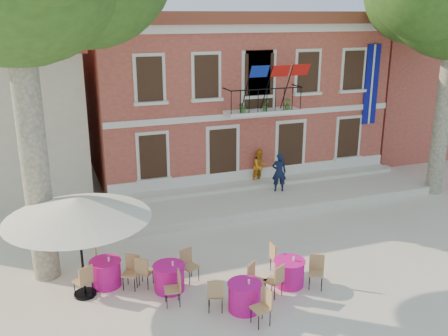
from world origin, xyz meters
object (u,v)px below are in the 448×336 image
patio_umbrella (77,209)px  cafe_table_1 (244,295)px  pedestrian_orange (260,166)px  cafe_table_3 (106,272)px  cafe_table_0 (169,276)px  pedestrian_navy (279,172)px  cafe_table_4 (289,271)px

patio_umbrella → cafe_table_1: patio_umbrella is taller
pedestrian_orange → cafe_table_3: 9.47m
cafe_table_0 → cafe_table_3: (-1.62, 0.87, 0.00)m
cafe_table_1 → pedestrian_navy: bearing=57.8°
patio_umbrella → cafe_table_0: bearing=-13.5°
pedestrian_orange → cafe_table_0: 8.90m
pedestrian_orange → cafe_table_0: size_ratio=0.83×
pedestrian_navy → patio_umbrella: bearing=50.4°
pedestrian_navy → cafe_table_3: (-7.74, -4.71, -0.69)m
patio_umbrella → pedestrian_navy: 9.87m
cafe_table_3 → cafe_table_4: (4.89, -1.77, 0.00)m
cafe_table_1 → pedestrian_orange: bearing=63.4°
pedestrian_orange → patio_umbrella: bearing=-156.7°
cafe_table_4 → pedestrian_navy: bearing=66.2°
cafe_table_4 → cafe_table_3: bearing=160.0°
cafe_table_1 → cafe_table_4: (1.67, 0.72, 0.00)m
cafe_table_3 → cafe_table_4: bearing=-20.0°
patio_umbrella → cafe_table_3: bearing=27.8°
cafe_table_3 → pedestrian_navy: bearing=31.3°
pedestrian_orange → cafe_table_1: bearing=-131.0°
pedestrian_orange → cafe_table_4: pedestrian_orange is taller
patio_umbrella → cafe_table_4: bearing=-14.7°
cafe_table_0 → cafe_table_4: (3.26, -0.91, 0.00)m
cafe_table_3 → cafe_table_0: bearing=-28.2°
pedestrian_navy → cafe_table_1: 8.53m
pedestrian_orange → cafe_table_0: (-5.78, -6.74, -0.64)m
cafe_table_0 → cafe_table_3: bearing=151.8°
patio_umbrella → cafe_table_3: 2.24m
pedestrian_navy → cafe_table_1: (-4.53, -7.20, -0.69)m
cafe_table_1 → cafe_table_3: 4.07m
pedestrian_navy → cafe_table_4: 7.12m
cafe_table_3 → cafe_table_1: bearing=-37.8°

